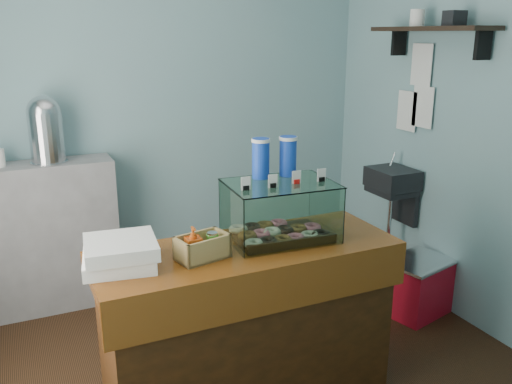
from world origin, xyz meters
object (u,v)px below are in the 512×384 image
coffee_urn (45,128)px  red_cooler (418,286)px  counter (248,323)px  display_case (278,208)px

coffee_urn → red_cooler: 2.86m
counter → coffee_urn: size_ratio=3.42×
red_cooler → coffee_urn: bearing=138.6°
display_case → red_cooler: bearing=15.9°
counter → red_cooler: bearing=13.2°
counter → red_cooler: size_ratio=2.95×
counter → coffee_urn: 1.98m
coffee_urn → display_case: bearing=-54.9°
display_case → coffee_urn: 1.84m
counter → coffee_urn: coffee_urn is taller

